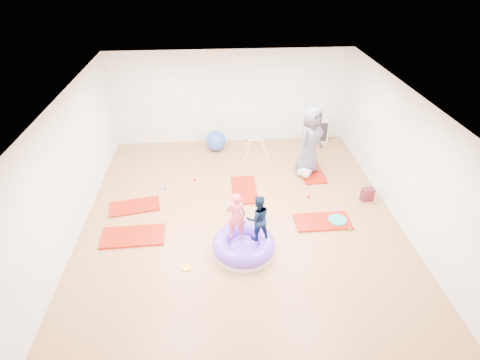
{
  "coord_description": "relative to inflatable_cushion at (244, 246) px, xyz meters",
  "views": [
    {
      "loc": [
        -0.5,
        -6.56,
        5.36
      ],
      "look_at": [
        0.0,
        0.3,
        0.9
      ],
      "focal_mm": 28.0,
      "sensor_mm": 36.0,
      "label": 1
    }
  ],
  "objects": [
    {
      "name": "infant_play_gym",
      "position": [
        0.66,
        3.94,
        0.2
      ],
      "size": [
        0.69,
        0.65,
        0.53
      ],
      "rotation": [
        0.0,
        0.0,
        -0.17
      ],
      "color": "silver",
      "rests_on": "ground"
    },
    {
      "name": "backpack",
      "position": [
        3.12,
        1.56,
        0.01
      ],
      "size": [
        0.31,
        0.21,
        0.33
      ],
      "primitive_type": "cube",
      "rotation": [
        0.0,
        0.0,
        0.14
      ],
      "color": "maroon",
      "rests_on": "ground"
    },
    {
      "name": "balance_disc",
      "position": [
        2.16,
        0.78,
        -0.11
      ],
      "size": [
        0.4,
        0.4,
        0.09
      ],
      "primitive_type": "cylinder",
      "color": "#1CAC9D",
      "rests_on": "ground"
    },
    {
      "name": "gym_mat_front_left",
      "position": [
        -2.31,
        0.6,
        -0.13
      ],
      "size": [
        1.34,
        0.71,
        0.05
      ],
      "primitive_type": "cube",
      "rotation": [
        0.0,
        0.0,
        0.04
      ],
      "color": "#BC1606",
      "rests_on": "ground"
    },
    {
      "name": "ball_pit_balls",
      "position": [
        0.23,
        1.39,
        -0.12
      ],
      "size": [
        4.33,
        2.34,
        0.07
      ],
      "color": "#2D8121",
      "rests_on": "ground"
    },
    {
      "name": "cube_shelf",
      "position": [
        2.63,
        4.78,
        0.2
      ],
      "size": [
        0.72,
        0.35,
        0.72
      ],
      "color": "silver",
      "rests_on": "ground"
    },
    {
      "name": "gym_mat_center_back",
      "position": [
        0.19,
        2.18,
        -0.13
      ],
      "size": [
        0.61,
        1.21,
        0.05
      ],
      "primitive_type": "cube",
      "rotation": [
        0.0,
        0.0,
        1.57
      ],
      "color": "#BC1606",
      "rests_on": "ground"
    },
    {
      "name": "child_pink",
      "position": [
        -0.14,
        0.1,
        0.74
      ],
      "size": [
        0.4,
        0.28,
        1.06
      ],
      "primitive_type": "imported",
      "rotation": [
        0.0,
        0.0,
        3.23
      ],
      "color": "#F2506A",
      "rests_on": "inflatable_cushion"
    },
    {
      "name": "exercise_ball_blue",
      "position": [
        -0.47,
        4.39,
        0.15
      ],
      "size": [
        0.61,
        0.61,
        0.61
      ],
      "primitive_type": "sphere",
      "color": "#2C4EB4",
      "rests_on": "ground"
    },
    {
      "name": "gym_mat_right",
      "position": [
        1.83,
        0.79,
        -0.13
      ],
      "size": [
        1.24,
        0.63,
        0.05
      ],
      "primitive_type": "cube",
      "rotation": [
        0.0,
        0.0,
        0.01
      ],
      "color": "#BC1606",
      "rests_on": "ground"
    },
    {
      "name": "adult_caregiver",
      "position": [
        1.95,
        2.94,
        0.81
      ],
      "size": [
        1.05,
        1.03,
        1.83
      ],
      "primitive_type": "imported",
      "rotation": [
        0.0,
        0.0,
        0.74
      ],
      "color": "#504F61",
      "rests_on": "gym_mat_rear_right"
    },
    {
      "name": "child_navy",
      "position": [
        0.27,
        0.05,
        0.71
      ],
      "size": [
        0.54,
        0.45,
        0.99
      ],
      "primitive_type": "imported",
      "rotation": [
        0.0,
        0.0,
        3.3
      ],
      "color": "#0A1834",
      "rests_on": "inflatable_cushion"
    },
    {
      "name": "room",
      "position": [
        0.02,
        0.99,
        1.25
      ],
      "size": [
        7.01,
        8.01,
        2.81
      ],
      "color": "#A67D54",
      "rests_on": "ground"
    },
    {
      "name": "inflatable_cushion",
      "position": [
        0.0,
        0.0,
        0.0
      ],
      "size": [
        1.26,
        1.26,
        0.4
      ],
      "rotation": [
        0.0,
        0.0,
        -0.07
      ],
      "color": "silver",
      "rests_on": "ground"
    },
    {
      "name": "exercise_ball_orange",
      "position": [
        -0.48,
        4.54,
        0.03
      ],
      "size": [
        0.36,
        0.36,
        0.36
      ],
      "primitive_type": "sphere",
      "color": "#E96B00",
      "rests_on": "ground"
    },
    {
      "name": "yellow_toy",
      "position": [
        -1.14,
        -0.38,
        -0.14
      ],
      "size": [
        0.18,
        0.18,
        0.03
      ],
      "primitive_type": "cylinder",
      "color": "#FFC700",
      "rests_on": "ground"
    },
    {
      "name": "infant",
      "position": [
        1.83,
        2.66,
        0.01
      ],
      "size": [
        0.4,
        0.4,
        0.23
      ],
      "color": "#92B2C8",
      "rests_on": "gym_mat_rear_right"
    },
    {
      "name": "gym_mat_mid_left",
      "position": [
        -2.46,
        1.67,
        -0.13
      ],
      "size": [
        1.23,
        0.78,
        0.05
      ],
      "primitive_type": "cube",
      "rotation": [
        0.0,
        0.0,
        0.19
      ],
      "color": "#BC1606",
      "rests_on": "ground"
    },
    {
      "name": "gym_mat_rear_right",
      "position": [
        2.07,
        2.9,
        -0.13
      ],
      "size": [
        0.62,
        1.19,
        0.05
      ],
      "primitive_type": "cube",
      "rotation": [
        0.0,
        0.0,
        1.6
      ],
      "color": "#BC1606",
      "rests_on": "ground"
    }
  ]
}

